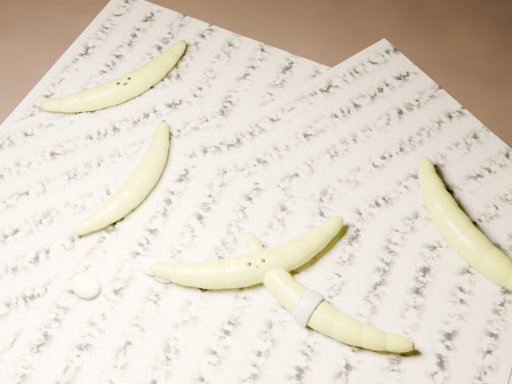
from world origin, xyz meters
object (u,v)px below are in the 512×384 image
Objects in this scene: banana_left_a at (124,86)px; banana_taped at (309,307)px; banana_left_b at (139,183)px; banana_upper_a at (464,236)px; banana_center at (256,267)px.

banana_left_a and banana_taped have the same top height.
banana_left_a is 1.16× the size of banana_left_b.
banana_left_a is at bearing 164.40° from banana_taped.
banana_taped is (0.41, -0.14, 0.00)m from banana_left_a.
banana_left_b is 0.43m from banana_upper_a.
banana_taped is (0.08, -0.01, -0.00)m from banana_center.
banana_left_b is at bearing 124.74° from banana_center.
banana_center is 1.01× the size of banana_upper_a.
banana_taped is at bearing -99.07° from banana_left_b.
banana_upper_a reaches higher than banana_left_a.
banana_left_a is 0.94× the size of banana_center.
banana_center is at bearing 178.63° from banana_taped.
banana_center is 1.01× the size of banana_taped.
banana_left_b is at bearing -110.42° from banana_left_a.
banana_taped is (0.28, -0.02, 0.00)m from banana_left_b.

